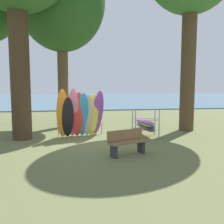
{
  "coord_description": "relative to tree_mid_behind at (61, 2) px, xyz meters",
  "views": [
    {
      "loc": [
        -0.55,
        -10.35,
        2.41
      ],
      "look_at": [
        1.16,
        1.15,
        1.1
      ],
      "focal_mm": 40.07,
      "sensor_mm": 36.0,
      "label": 1
    }
  ],
  "objects": [
    {
      "name": "tree_mid_behind",
      "position": [
        0.0,
        0.0,
        0.0
      ],
      "size": [
        4.67,
        4.67,
        9.5
      ],
      "color": "brown",
      "rests_on": "ground"
    },
    {
      "name": "leaning_board_pile",
      "position": [
        0.86,
        -2.76,
        -5.73
      ],
      "size": [
        2.23,
        1.26,
        2.23
      ],
      "color": "orange",
      "rests_on": "ground"
    },
    {
      "name": "lake_water",
      "position": [
        1.18,
        26.25,
        -6.71
      ],
      "size": [
        80.0,
        36.0,
        0.1
      ],
      "primitive_type": "cube",
      "color": "#477084",
      "rests_on": "ground"
    },
    {
      "name": "ground_plane",
      "position": [
        1.18,
        -3.7,
        -6.76
      ],
      "size": [
        80.0,
        80.0,
        0.0
      ],
      "primitive_type": "plane",
      "color": "#60663D"
    },
    {
      "name": "park_bench",
      "position": [
        2.36,
        -5.88,
        -6.3
      ],
      "size": [
        1.45,
        0.9,
        0.85
      ],
      "color": "#2D2D33",
      "rests_on": "ground"
    },
    {
      "name": "board_storage_rack",
      "position": [
        3.81,
        -3.07,
        -6.2
      ],
      "size": [
        1.15,
        2.13,
        1.25
      ],
      "color": "#9EA0A5",
      "rests_on": "ground"
    }
  ]
}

